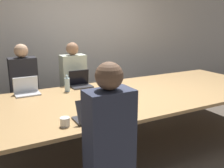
% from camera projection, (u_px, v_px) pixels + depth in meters
% --- Properties ---
extents(ground_plane, '(24.00, 24.00, 0.00)m').
position_uv_depth(ground_plane, '(135.00, 141.00, 3.69)').
color(ground_plane, brown).
extents(curtain_wall, '(12.00, 0.06, 2.80)m').
position_uv_depth(curtain_wall, '(85.00, 38.00, 4.94)').
color(curtain_wall, '#BCB7B2').
rests_on(curtain_wall, ground_plane).
extents(conference_table, '(4.29, 1.69, 0.74)m').
position_uv_depth(conference_table, '(136.00, 96.00, 3.52)').
color(conference_table, tan).
rests_on(conference_table, ground_plane).
extents(laptop_near_left, '(0.32, 0.24, 0.24)m').
position_uv_depth(laptop_near_left, '(91.00, 114.00, 2.52)').
color(laptop_near_left, '#333338').
rests_on(laptop_near_left, conference_table).
extents(person_near_left, '(0.40, 0.24, 1.42)m').
position_uv_depth(person_near_left, '(109.00, 146.00, 2.12)').
color(person_near_left, '#2D2D38').
rests_on(person_near_left, ground_plane).
extents(cup_near_left, '(0.09, 0.09, 0.09)m').
position_uv_depth(cup_near_left, '(65.00, 122.00, 2.40)').
color(cup_near_left, white).
rests_on(cup_near_left, conference_table).
extents(laptop_far_left, '(0.33, 0.23, 0.24)m').
position_uv_depth(laptop_far_left, '(27.00, 89.00, 3.44)').
color(laptop_far_left, '#B7B7BC').
rests_on(laptop_far_left, conference_table).
extents(person_far_left, '(0.40, 0.24, 1.39)m').
position_uv_depth(person_far_left, '(25.00, 90.00, 3.87)').
color(person_far_left, '#2D2D38').
rests_on(person_far_left, ground_plane).
extents(laptop_far_midleft, '(0.32, 0.24, 0.25)m').
position_uv_depth(laptop_far_midleft, '(80.00, 82.00, 3.85)').
color(laptop_far_midleft, '#333338').
rests_on(laptop_far_midleft, conference_table).
extents(person_far_midleft, '(0.40, 0.24, 1.39)m').
position_uv_depth(person_far_midleft, '(74.00, 86.00, 4.16)').
color(person_far_midleft, '#2D2D38').
rests_on(person_far_midleft, ground_plane).
extents(bottle_far_midleft, '(0.07, 0.07, 0.24)m').
position_uv_depth(bottle_far_midleft, '(67.00, 84.00, 3.57)').
color(bottle_far_midleft, '#ADD1E0').
rests_on(bottle_far_midleft, conference_table).
extents(stapler, '(0.12, 0.15, 0.05)m').
position_uv_depth(stapler, '(119.00, 102.00, 3.05)').
color(stapler, black).
rests_on(stapler, conference_table).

